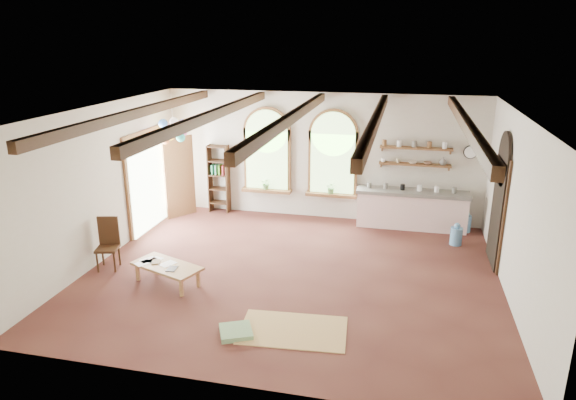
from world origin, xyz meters
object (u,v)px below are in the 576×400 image
(coffee_table, at_px, (167,267))
(side_chair, at_px, (108,254))
(balloon_cluster, at_px, (173,130))
(kitchen_counter, at_px, (411,209))

(coffee_table, xyz_separation_m, side_chair, (-1.46, 0.37, -0.04))
(side_chair, relative_size, balloon_cluster, 0.92)
(kitchen_counter, relative_size, balloon_cluster, 2.35)
(kitchen_counter, xyz_separation_m, side_chair, (-5.96, -3.75, -0.17))
(coffee_table, distance_m, balloon_cluster, 3.95)
(coffee_table, height_order, side_chair, side_chair)
(kitchen_counter, xyz_separation_m, coffee_table, (-4.50, -4.12, -0.14))
(kitchen_counter, bearing_deg, coffee_table, -137.50)
(side_chair, bearing_deg, kitchen_counter, 32.22)
(kitchen_counter, relative_size, side_chair, 2.55)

